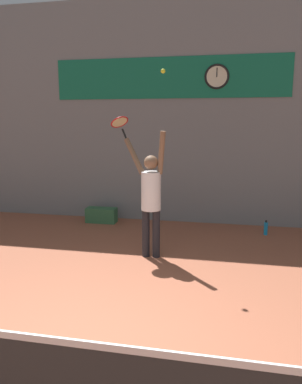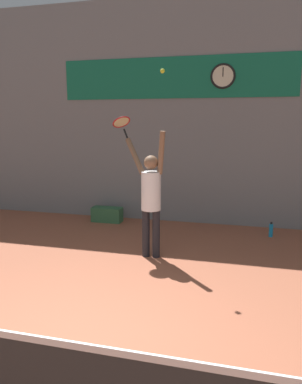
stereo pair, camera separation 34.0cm
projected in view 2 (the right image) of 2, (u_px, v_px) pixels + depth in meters
ground_plane at (66, 358)px, 3.72m from camera, size 18.00×18.00×0.00m
back_wall at (175, 113)px, 8.44m from camera, size 18.00×0.10×5.00m
sponsor_banner at (175, 78)px, 8.24m from camera, size 5.23×0.02×0.89m
scoreboard_clock at (223, 76)px, 7.96m from camera, size 0.53×0.05×0.53m
tennis_player at (151, 194)px, 6.33m from camera, size 0.82×0.51×2.17m
tennis_racket at (122, 123)px, 6.67m from camera, size 0.43×0.43×0.41m
tennis_ball at (163, 71)px, 5.79m from camera, size 0.07×0.07×0.07m
water_bottle at (271, 230)px, 7.62m from camera, size 0.08×0.08×0.31m
equipment_bag at (107, 215)px, 8.77m from camera, size 0.70×0.30×0.34m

